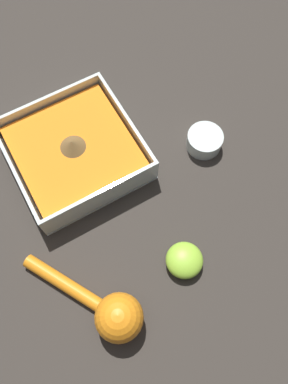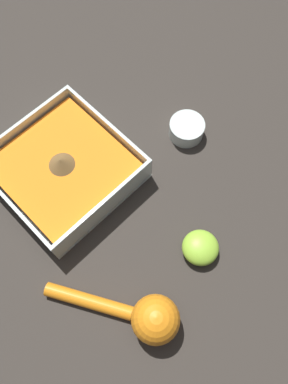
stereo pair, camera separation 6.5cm
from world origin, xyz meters
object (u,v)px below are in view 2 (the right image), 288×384
(lemon_squeezer, at_px, (145,317))
(lemon_half, at_px, (200,248))
(spice_bowl, at_px, (186,129))
(square_dish, at_px, (64,170))

(lemon_squeezer, bearing_deg, lemon_half, 65.64)
(spice_bowl, height_order, lemon_half, lemon_half)
(lemon_squeezer, bearing_deg, square_dish, 135.46)
(square_dish, height_order, lemon_half, square_dish)
(lemon_half, bearing_deg, spice_bowl, 48.48)
(spice_bowl, xyz_separation_m, lemon_squeezer, (-0.30, -0.19, 0.02))
(square_dish, bearing_deg, lemon_squeezer, -104.84)
(square_dish, distance_m, spice_bowl, 0.24)
(lemon_squeezer, bearing_deg, spice_bowl, 92.45)
(spice_bowl, bearing_deg, lemon_squeezer, -147.85)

